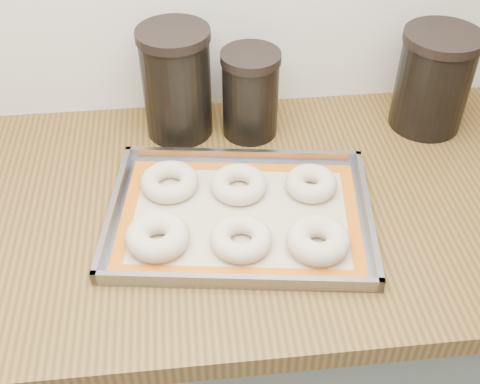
{
  "coord_description": "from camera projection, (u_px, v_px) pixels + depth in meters",
  "views": [
    {
      "loc": [
        -0.25,
        0.86,
        1.64
      ],
      "look_at": [
        -0.16,
        1.63,
        0.96
      ],
      "focal_mm": 45.0,
      "sensor_mm": 36.0,
      "label": 1
    }
  ],
  "objects": [
    {
      "name": "cabinet",
      "position": [
        306.0,
        340.0,
        1.43
      ],
      "size": [
        3.0,
        0.65,
        0.86
      ],
      "primitive_type": "cube",
      "color": "#60685C",
      "rests_on": "floor"
    },
    {
      "name": "baking_mat",
      "position": [
        240.0,
        215.0,
        1.07
      ],
      "size": [
        0.46,
        0.35,
        0.0
      ],
      "rotation": [
        0.0,
        0.0,
        -0.14
      ],
      "color": "#C6B793",
      "rests_on": "baking_tray"
    },
    {
      "name": "countertop",
      "position": [
        324.0,
        201.0,
        1.13
      ],
      "size": [
        3.06,
        0.68,
        0.04
      ],
      "primitive_type": "cube",
      "color": "brown",
      "rests_on": "cabinet"
    },
    {
      "name": "bagel_back_left",
      "position": [
        169.0,
        182.0,
        1.11
      ],
      "size": [
        0.13,
        0.13,
        0.03
      ],
      "primitive_type": "torus",
      "rotation": [
        0.0,
        0.0,
        -0.3
      ],
      "color": "beige",
      "rests_on": "baking_mat"
    },
    {
      "name": "bagel_front_mid",
      "position": [
        241.0,
        238.0,
        1.0
      ],
      "size": [
        0.12,
        0.12,
        0.03
      ],
      "primitive_type": "torus",
      "rotation": [
        0.0,
        0.0,
        0.17
      ],
      "color": "beige",
      "rests_on": "baking_mat"
    },
    {
      "name": "bagel_front_left",
      "position": [
        158.0,
        236.0,
        1.0
      ],
      "size": [
        0.13,
        0.13,
        0.04
      ],
      "primitive_type": "torus",
      "rotation": [
        0.0,
        0.0,
        0.19
      ],
      "color": "beige",
      "rests_on": "baking_mat"
    },
    {
      "name": "bagel_back_right",
      "position": [
        311.0,
        183.0,
        1.1
      ],
      "size": [
        0.1,
        0.1,
        0.04
      ],
      "primitive_type": "torus",
      "rotation": [
        0.0,
        0.0,
        0.01
      ],
      "color": "beige",
      "rests_on": "baking_mat"
    },
    {
      "name": "canister_mid",
      "position": [
        250.0,
        94.0,
        1.2
      ],
      "size": [
        0.12,
        0.12,
        0.18
      ],
      "color": "black",
      "rests_on": "countertop"
    },
    {
      "name": "canister_right",
      "position": [
        433.0,
        80.0,
        1.22
      ],
      "size": [
        0.16,
        0.16,
        0.21
      ],
      "color": "black",
      "rests_on": "countertop"
    },
    {
      "name": "bagel_back_mid",
      "position": [
        239.0,
        184.0,
        1.1
      ],
      "size": [
        0.11,
        0.11,
        0.03
      ],
      "primitive_type": "torus",
      "rotation": [
        0.0,
        0.0,
        -0.11
      ],
      "color": "beige",
      "rests_on": "baking_mat"
    },
    {
      "name": "canister_left",
      "position": [
        177.0,
        83.0,
        1.19
      ],
      "size": [
        0.14,
        0.14,
        0.23
      ],
      "color": "black",
      "rests_on": "countertop"
    },
    {
      "name": "baking_tray",
      "position": [
        240.0,
        214.0,
        1.07
      ],
      "size": [
        0.5,
        0.39,
        0.03
      ],
      "rotation": [
        0.0,
        0.0,
        -0.14
      ],
      "color": "gray",
      "rests_on": "countertop"
    },
    {
      "name": "bagel_front_right",
      "position": [
        318.0,
        240.0,
        0.99
      ],
      "size": [
        0.12,
        0.12,
        0.04
      ],
      "primitive_type": "torus",
      "rotation": [
        0.0,
        0.0,
        0.19
      ],
      "color": "beige",
      "rests_on": "baking_mat"
    }
  ]
}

